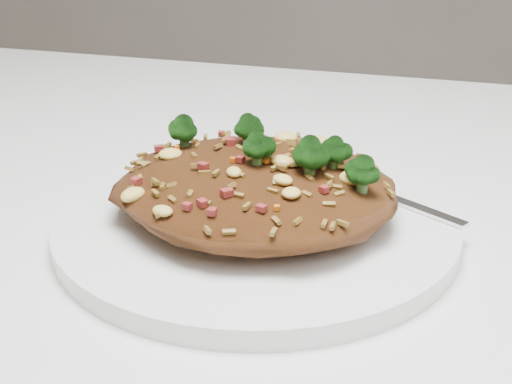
% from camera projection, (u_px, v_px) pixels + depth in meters
% --- Properties ---
extents(dining_table, '(1.20, 0.80, 0.75)m').
position_uv_depth(dining_table, '(171.00, 307.00, 0.56)').
color(dining_table, white).
rests_on(dining_table, ground).
extents(plate, '(0.27, 0.27, 0.01)m').
position_uv_depth(plate, '(256.00, 222.00, 0.48)').
color(plate, white).
rests_on(plate, dining_table).
extents(fried_rice, '(0.19, 0.17, 0.06)m').
position_uv_depth(fried_rice, '(257.00, 177.00, 0.47)').
color(fried_rice, brown).
rests_on(fried_rice, plate).
extents(fork, '(0.15, 0.09, 0.00)m').
position_uv_depth(fork, '(375.00, 192.00, 0.50)').
color(fork, silver).
rests_on(fork, plate).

